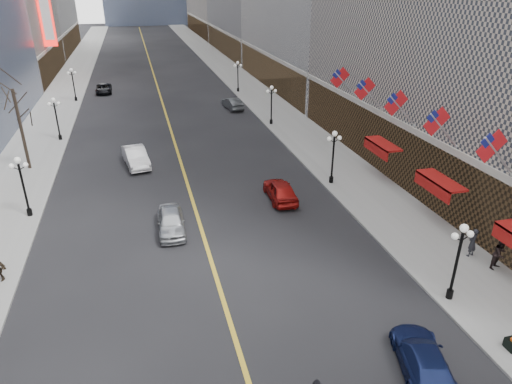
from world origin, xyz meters
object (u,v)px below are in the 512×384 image
streetlamp_west_3 (73,81)px  car_sb_far (232,103)px  streetlamp_east_1 (333,152)px  car_sb_mid (280,190)px  streetlamp_west_1 (22,181)px  streetlamp_west_2 (56,114)px  streetlamp_east_2 (271,101)px  car_sb_near (423,359)px  ped_ne_corner (473,243)px  car_nb_far (104,89)px  car_nb_near (171,221)px  streetlamp_east_3 (238,73)px  streetlamp_east_0 (458,254)px  car_nb_mid (136,157)px

streetlamp_west_3 → car_sb_far: streetlamp_west_3 is taller
car_sb_far → streetlamp_east_1: bearing=88.0°
streetlamp_west_3 → car_sb_mid: (18.51, -37.80, -2.09)m
streetlamp_west_1 → streetlamp_west_2: size_ratio=1.00×
streetlamp_east_2 → car_sb_near: 38.30m
car_sb_mid → streetlamp_west_3: bearing=-62.3°
ped_ne_corner → car_nb_far: bearing=-82.8°
streetlamp_east_1 → car_sb_far: bearing=96.3°
streetlamp_east_2 → streetlamp_west_1: same height
streetlamp_east_1 → car_nb_near: bearing=-161.1°
streetlamp_east_3 → car_sb_mid: size_ratio=0.95×
streetlamp_east_1 → streetlamp_east_2: bearing=90.0°
streetlamp_east_2 → car_nb_far: size_ratio=0.92×
streetlamp_west_1 → ped_ne_corner: size_ratio=2.41×
streetlamp_west_3 → streetlamp_east_1: bearing=-56.8°
streetlamp_east_0 → streetlamp_west_3: (-23.60, 52.00, 0.00)m
car_nb_near → streetlamp_west_3: bearing=105.3°
streetlamp_east_0 → streetlamp_west_3: 57.10m
streetlamp_west_2 → car_sb_near: (19.32, -38.00, -2.20)m
streetlamp_east_0 → car_nb_far: bearing=109.4°
streetlamp_east_1 → car_nb_near: streetlamp_east_1 is taller
streetlamp_west_1 → car_sb_far: (20.68, 26.43, -2.14)m
streetlamp_east_2 → streetlamp_west_3: size_ratio=1.00×
car_nb_far → car_sb_far: 22.20m
streetlamp_west_3 → ped_ne_corner: (27.44, -48.72, -1.81)m
streetlamp_east_0 → ped_ne_corner: bearing=40.6°
streetlamp_east_2 → car_nb_mid: 18.59m
streetlamp_west_3 → streetlamp_east_0: bearing=-65.6°
streetlamp_east_2 → streetlamp_west_2: (-23.60, 0.00, 0.00)m
streetlamp_west_3 → car_sb_mid: bearing=-63.9°
streetlamp_east_1 → streetlamp_west_1: (-23.60, 0.00, 0.00)m
car_nb_mid → car_nb_far: 32.40m
streetlamp_east_1 → streetlamp_west_3: (-23.60, 36.00, 0.00)m
streetlamp_east_0 → car_sb_far: (-2.92, 42.43, -2.14)m
streetlamp_west_3 → streetlamp_east_2: bearing=-37.3°
streetlamp_east_0 → streetlamp_west_2: (-23.60, 34.00, 0.00)m
car_sb_near → car_sb_far: car_sb_far is taller
car_nb_near → car_sb_far: size_ratio=0.98×
streetlamp_east_3 → streetlamp_west_3: (-23.60, 0.00, 0.00)m
car_sb_mid → car_sb_far: (2.17, 28.23, -0.05)m
streetlamp_west_3 → car_nb_near: size_ratio=0.99×
streetlamp_west_1 → car_nb_near: streetlamp_west_1 is taller
streetlamp_east_2 → ped_ne_corner: 31.01m
car_nb_near → car_nb_mid: bearing=100.6°
streetlamp_west_2 → streetlamp_west_3: (0.00, 18.00, 0.00)m
streetlamp_east_0 → car_sb_near: streetlamp_east_0 is taller
streetlamp_west_1 → car_nb_far: size_ratio=0.92×
streetlamp_west_1 → car_nb_near: (9.80, -4.72, -2.13)m
streetlamp_east_1 → car_sb_mid: 5.79m
streetlamp_east_0 → streetlamp_west_2: 41.39m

